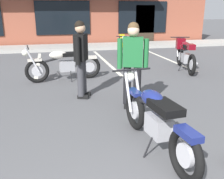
% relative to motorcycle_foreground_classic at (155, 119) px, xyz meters
% --- Properties ---
extents(ground_plane, '(80.00, 80.00, 0.00)m').
position_rel_motorcycle_foreground_classic_xyz_m(ground_plane, '(-0.55, 1.88, -0.46)').
color(ground_plane, '#515154').
extents(sidewalk_kerb, '(22.00, 1.80, 0.14)m').
position_rel_motorcycle_foreground_classic_xyz_m(sidewalk_kerb, '(-0.55, 10.09, -0.39)').
color(sidewalk_kerb, '#A8A59E').
rests_on(sidewalk_kerb, ground_plane).
extents(brick_storefront_building, '(16.39, 6.53, 3.51)m').
position_rel_motorcycle_foreground_classic_xyz_m(brick_storefront_building, '(-0.55, 13.94, 1.30)').
color(brick_storefront_building, brown).
rests_on(brick_storefront_building, ground_plane).
extents(painted_stall_lines, '(7.52, 4.80, 0.01)m').
position_rel_motorcycle_foreground_classic_xyz_m(painted_stall_lines, '(-0.55, 6.49, -0.46)').
color(painted_stall_lines, silver).
rests_on(painted_stall_lines, ground_plane).
extents(motorcycle_foreground_classic, '(0.66, 2.11, 0.98)m').
position_rel_motorcycle_foreground_classic_xyz_m(motorcycle_foreground_classic, '(0.00, 0.00, 0.00)').
color(motorcycle_foreground_classic, black).
rests_on(motorcycle_foreground_classic, ground_plane).
extents(motorcycle_red_sportbike, '(2.11, 0.68, 0.98)m').
position_rel_motorcycle_foreground_classic_xyz_m(motorcycle_red_sportbike, '(-1.02, 4.05, 0.00)').
color(motorcycle_red_sportbike, black).
rests_on(motorcycle_red_sportbike, ground_plane).
extents(motorcycle_blue_standard, '(0.76, 2.10, 0.98)m').
position_rel_motorcycle_foreground_classic_xyz_m(motorcycle_blue_standard, '(1.48, 6.83, 0.07)').
color(motorcycle_blue_standard, black).
rests_on(motorcycle_blue_standard, ground_plane).
extents(motorcycle_orange_scrambler, '(0.84, 2.08, 0.98)m').
position_rel_motorcycle_foreground_classic_xyz_m(motorcycle_orange_scrambler, '(2.91, 4.54, 0.07)').
color(motorcycle_orange_scrambler, black).
rests_on(motorcycle_orange_scrambler, ground_plane).
extents(person_in_black_shirt, '(0.60, 0.37, 1.68)m').
position_rel_motorcycle_foreground_classic_xyz_m(person_in_black_shirt, '(0.19, 1.66, 0.49)').
color(person_in_black_shirt, black).
rests_on(person_in_black_shirt, ground_plane).
extents(person_in_shorts_foreground, '(0.38, 0.59, 1.68)m').
position_rel_motorcycle_foreground_classic_xyz_m(person_in_shorts_foreground, '(-0.70, 2.50, 0.49)').
color(person_in_shorts_foreground, black).
rests_on(person_in_shorts_foreground, ground_plane).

